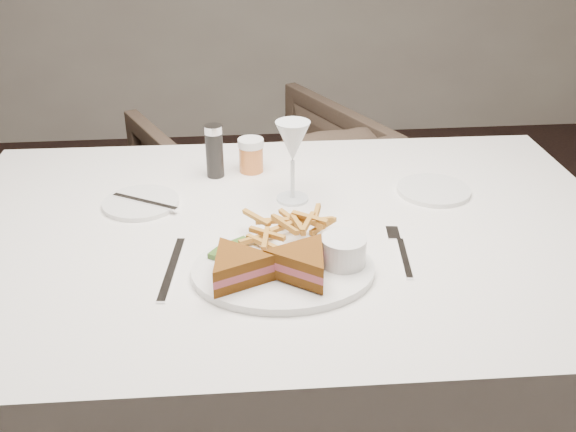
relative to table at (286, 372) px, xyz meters
The scene contains 3 objects.
table is the anchor object (origin of this frame).
chair_far 0.94m from the table, 90.59° to the left, with size 0.70×0.66×0.72m, color #48382C.
table_setting 0.42m from the table, 101.40° to the right, with size 0.79×0.61×0.18m.
Camera 1 is at (0.20, -1.11, 1.37)m, focal length 40.00 mm.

